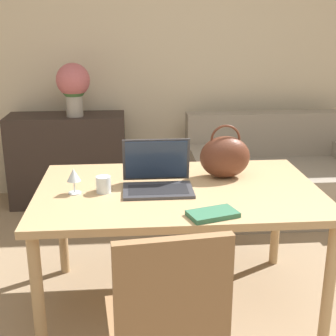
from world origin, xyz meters
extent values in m
cube|color=beige|center=(0.00, 2.74, 1.35)|extent=(10.00, 0.06, 2.70)
cube|color=tan|center=(-0.14, 0.71, 0.72)|extent=(1.56, 0.99, 0.04)
cylinder|color=tan|center=(-0.86, 0.28, 0.35)|extent=(0.06, 0.06, 0.70)
cylinder|color=tan|center=(0.58, 0.28, 0.35)|extent=(0.06, 0.06, 0.70)
cylinder|color=tan|center=(-0.86, 1.15, 0.35)|extent=(0.06, 0.06, 0.70)
cylinder|color=tan|center=(0.58, 1.15, 0.35)|extent=(0.06, 0.06, 0.70)
cube|color=olive|center=(-0.28, -0.10, 0.45)|extent=(0.49, 0.49, 0.05)
cube|color=olive|center=(-0.26, -0.30, 0.70)|extent=(0.42, 0.09, 0.46)
cube|color=gray|center=(0.89, 2.07, 0.21)|extent=(1.55, 0.93, 0.42)
cube|color=gray|center=(0.89, 2.43, 0.62)|extent=(1.55, 0.20, 0.40)
cube|color=gray|center=(0.22, 2.07, 0.28)|extent=(0.20, 0.93, 0.56)
cube|color=#332823|center=(-0.96, 2.43, 0.41)|extent=(1.03, 0.40, 0.82)
cube|color=#38383D|center=(-0.25, 0.67, 0.74)|extent=(0.38, 0.25, 0.02)
cube|color=black|center=(-0.25, 0.66, 0.75)|extent=(0.32, 0.16, 0.00)
cube|color=#38383D|center=(-0.25, 0.82, 0.87)|extent=(0.38, 0.04, 0.25)
cube|color=#23334C|center=(-0.25, 0.81, 0.88)|extent=(0.35, 0.04, 0.22)
cylinder|color=silver|center=(-0.55, 0.69, 0.78)|extent=(0.08, 0.08, 0.09)
cylinder|color=silver|center=(-0.70, 0.68, 0.74)|extent=(0.07, 0.07, 0.01)
cylinder|color=silver|center=(-0.70, 0.68, 0.78)|extent=(0.01, 0.01, 0.07)
cone|color=silver|center=(-0.70, 0.68, 0.84)|extent=(0.07, 0.07, 0.07)
ellipsoid|color=#592D1E|center=(0.15, 0.88, 0.86)|extent=(0.29, 0.19, 0.25)
torus|color=#592D1E|center=(0.15, 0.88, 0.97)|extent=(0.18, 0.01, 0.18)
cylinder|color=#9E998E|center=(-0.87, 2.37, 0.93)|extent=(0.15, 0.15, 0.21)
sphere|color=#3D6B38|center=(-0.87, 2.37, 1.08)|extent=(0.22, 0.22, 0.22)
sphere|color=#C6666B|center=(-0.87, 2.37, 1.14)|extent=(0.29, 0.29, 0.29)
cube|color=#336B4C|center=(-0.01, 0.32, 0.75)|extent=(0.26, 0.20, 0.02)
camera|label=1|loc=(-0.40, -1.71, 1.63)|focal=50.00mm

